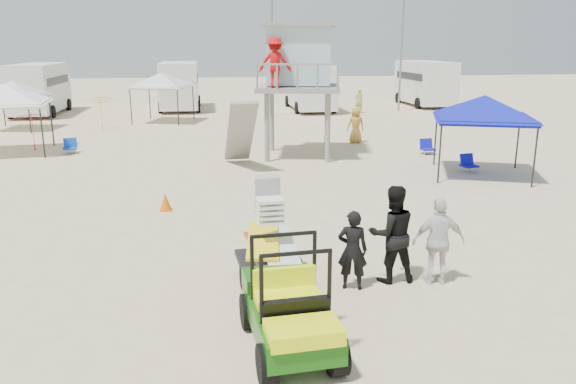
{
  "coord_description": "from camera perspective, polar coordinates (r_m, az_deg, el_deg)",
  "views": [
    {
      "loc": [
        -1.27,
        -9.08,
        4.54
      ],
      "look_at": [
        0.5,
        3.0,
        1.3
      ],
      "focal_mm": 35.0,
      "sensor_mm": 36.0,
      "label": 1
    }
  ],
  "objects": [
    {
      "name": "umbrella_b",
      "position": [
        32.13,
        -18.39,
        7.66
      ],
      "size": [
        2.8,
        2.81,
        1.85
      ],
      "primitive_type": "imported",
      "rotation": [
        0.0,
        0.0,
        0.57
      ],
      "color": "gold",
      "rests_on": "ground"
    },
    {
      "name": "surf_trailer",
      "position": [
        10.68,
        -1.76,
        -5.65
      ],
      "size": [
        1.33,
        2.27,
        1.96
      ],
      "color": "black",
      "rests_on": "ground"
    },
    {
      "name": "canopy_white_a",
      "position": [
        26.35,
        -26.95,
        9.45
      ],
      "size": [
        3.57,
        3.57,
        3.32
      ],
      "color": "black",
      "rests_on": "ground"
    },
    {
      "name": "light_pole_right",
      "position": [
        39.86,
        11.44,
        13.82
      ],
      "size": [
        0.14,
        0.14,
        8.0
      ],
      "primitive_type": "cylinder",
      "color": "slate",
      "rests_on": "ground"
    },
    {
      "name": "canopy_white_b",
      "position": [
        33.76,
        -26.22,
        9.86
      ],
      "size": [
        3.14,
        3.14,
        3.01
      ],
      "color": "black",
      "rests_on": "ground"
    },
    {
      "name": "man_left",
      "position": [
        10.68,
        6.57,
        -5.88
      ],
      "size": [
        0.65,
        0.51,
        1.55
      ],
      "primitive_type": "imported",
      "rotation": [
        0.0,
        0.0,
        2.86
      ],
      "color": "black",
      "rests_on": "ground"
    },
    {
      "name": "beach_chair_a",
      "position": [
        25.67,
        -21.28,
        4.38
      ],
      "size": [
        0.68,
        0.74,
        0.64
      ],
      "color": "#1041B4",
      "rests_on": "ground"
    },
    {
      "name": "man_right",
      "position": [
        11.19,
        15.06,
        -4.85
      ],
      "size": [
        1.05,
        0.51,
        1.73
      ],
      "primitive_type": "imported",
      "rotation": [
        0.0,
        0.0,
        3.05
      ],
      "color": "silver",
      "rests_on": "ground"
    },
    {
      "name": "umbrella_a",
      "position": [
        26.79,
        -24.5,
        5.59
      ],
      "size": [
        1.85,
        1.88,
        1.67
      ],
      "primitive_type": "imported",
      "rotation": [
        0.0,
        0.0,
        0.02
      ],
      "color": "red",
      "rests_on": "ground"
    },
    {
      "name": "rv_mid_right",
      "position": [
        39.84,
        2.23,
        10.92
      ],
      "size": [
        2.64,
        7.0,
        3.25
      ],
      "color": "silver",
      "rests_on": "ground"
    },
    {
      "name": "canopy_blue",
      "position": [
        20.67,
        19.4,
        8.86
      ],
      "size": [
        4.0,
        4.0,
        3.22
      ],
      "color": "black",
      "rests_on": "ground"
    },
    {
      "name": "rv_far_left",
      "position": [
        40.61,
        -24.02,
        9.75
      ],
      "size": [
        2.64,
        6.8,
        3.25
      ],
      "color": "silver",
      "rests_on": "ground"
    },
    {
      "name": "distant_beachgoers",
      "position": [
        30.49,
        7.03,
        7.77
      ],
      "size": [
        4.04,
        11.95,
        1.68
      ],
      "color": "#95C248",
      "rests_on": "ground"
    },
    {
      "name": "rv_far_right",
      "position": [
        43.8,
        13.73,
        10.88
      ],
      "size": [
        2.64,
        6.6,
        3.25
      ],
      "color": "silver",
      "rests_on": "ground"
    },
    {
      "name": "man_mid",
      "position": [
        11.08,
        10.54,
        -4.2
      ],
      "size": [
        0.94,
        0.74,
        1.94
      ],
      "primitive_type": "imported",
      "rotation": [
        0.0,
        0.0,
        3.15
      ],
      "color": "black",
      "rests_on": "ground"
    },
    {
      "name": "beach_chair_c",
      "position": [
        24.5,
        13.94,
        4.5
      ],
      "size": [
        0.56,
        0.59,
        0.64
      ],
      "color": "#0F12A3",
      "rests_on": "ground"
    },
    {
      "name": "rv_mid_left",
      "position": [
        40.7,
        -10.96,
        10.75
      ],
      "size": [
        2.65,
        6.5,
        3.25
      ],
      "color": "silver",
      "rests_on": "ground"
    },
    {
      "name": "cone_near",
      "position": [
        16.06,
        -12.35,
        -0.98
      ],
      "size": [
        0.34,
        0.34,
        0.5
      ],
      "primitive_type": "cone",
      "color": "#D75F06",
      "rests_on": "ground"
    },
    {
      "name": "light_pole_left",
      "position": [
        36.33,
        -1.64,
        14.02
      ],
      "size": [
        0.14,
        0.14,
        8.0
      ],
      "primitive_type": "cylinder",
      "color": "slate",
      "rests_on": "ground"
    },
    {
      "name": "ground",
      "position": [
        10.23,
        -0.34,
        -11.49
      ],
      "size": [
        140.0,
        140.0,
        0.0
      ],
      "primitive_type": "plane",
      "color": "beige",
      "rests_on": "ground"
    },
    {
      "name": "beach_chair_b",
      "position": [
        21.55,
        17.81,
        2.84
      ],
      "size": [
        0.63,
        0.68,
        0.64
      ],
      "color": "#100FAA",
      "rests_on": "ground"
    },
    {
      "name": "canopy_white_c",
      "position": [
        34.16,
        -12.74,
        11.51
      ],
      "size": [
        3.68,
        3.68,
        3.29
      ],
      "color": "black",
      "rests_on": "ground"
    },
    {
      "name": "lifeguard_tower",
      "position": [
        23.08,
        0.79,
        13.2
      ],
      "size": [
        3.82,
        3.82,
        5.19
      ],
      "color": "gray",
      "rests_on": "ground"
    },
    {
      "name": "utility_cart",
      "position": [
        8.55,
        0.05,
        -11.1
      ],
      "size": [
        1.29,
        2.33,
        1.71
      ],
      "color": "#14510C",
      "rests_on": "ground"
    }
  ]
}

